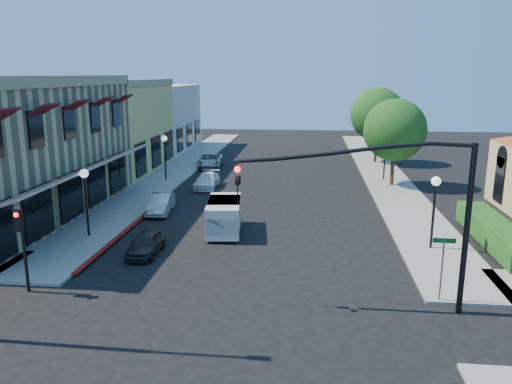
# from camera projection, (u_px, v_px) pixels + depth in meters

# --- Properties ---
(ground) EXTENTS (120.00, 120.00, 0.00)m
(ground) POSITION_uv_depth(u_px,v_px,m) (227.00, 321.00, 16.95)
(ground) COLOR black
(ground) RESTS_ON ground
(sidewalk_left) EXTENTS (3.50, 50.00, 0.12)m
(sidewalk_left) POSITION_uv_depth(u_px,v_px,m) (179.00, 168.00, 43.97)
(sidewalk_left) COLOR gray
(sidewalk_left) RESTS_ON ground
(sidewalk_right) EXTENTS (3.50, 50.00, 0.12)m
(sidewalk_right) POSITION_uv_depth(u_px,v_px,m) (381.00, 173.00, 42.14)
(sidewalk_right) COLOR gray
(sidewalk_right) RESTS_ON ground
(curb_red_strip) EXTENTS (0.25, 10.00, 0.06)m
(curb_red_strip) POSITION_uv_depth(u_px,v_px,m) (119.00, 239.00, 25.41)
(curb_red_strip) COLOR maroon
(curb_red_strip) RESTS_ON ground
(yellow_stucco_building) EXTENTS (10.00, 12.00, 7.60)m
(yellow_stucco_building) POSITION_uv_depth(u_px,v_px,m) (98.00, 126.00, 42.85)
(yellow_stucco_building) COLOR tan
(yellow_stucco_building) RESTS_ON ground
(pink_stucco_building) EXTENTS (10.00, 12.00, 7.00)m
(pink_stucco_building) POSITION_uv_depth(u_px,v_px,m) (144.00, 118.00, 54.52)
(pink_stucco_building) COLOR beige
(pink_stucco_building) RESTS_ON ground
(hedge) EXTENTS (1.40, 8.00, 1.10)m
(hedge) POSITION_uv_depth(u_px,v_px,m) (493.00, 245.00, 24.43)
(hedge) COLOR #154B16
(hedge) RESTS_ON ground
(street_tree_a) EXTENTS (4.56, 4.56, 6.48)m
(street_tree_a) POSITION_uv_depth(u_px,v_px,m) (395.00, 130.00, 36.34)
(street_tree_a) COLOR #392516
(street_tree_a) RESTS_ON ground
(street_tree_b) EXTENTS (4.94, 4.94, 7.02)m
(street_tree_b) POSITION_uv_depth(u_px,v_px,m) (377.00, 114.00, 45.94)
(street_tree_b) COLOR #392516
(street_tree_b) RESTS_ON ground
(signal_mast_arm) EXTENTS (8.01, 0.39, 6.00)m
(signal_mast_arm) POSITION_uv_depth(u_px,v_px,m) (404.00, 198.00, 16.84)
(signal_mast_arm) COLOR black
(signal_mast_arm) RESTS_ON ground
(secondary_signal) EXTENTS (0.28, 0.42, 3.32)m
(secondary_signal) POSITION_uv_depth(u_px,v_px,m) (21.00, 235.00, 18.61)
(secondary_signal) COLOR black
(secondary_signal) RESTS_ON ground
(street_name_sign) EXTENTS (0.80, 0.06, 2.50)m
(street_name_sign) POSITION_uv_depth(u_px,v_px,m) (443.00, 259.00, 17.90)
(street_name_sign) COLOR #595B5E
(street_name_sign) RESTS_ON ground
(lamppost_left_near) EXTENTS (0.44, 0.44, 3.57)m
(lamppost_left_near) POSITION_uv_depth(u_px,v_px,m) (85.00, 186.00, 24.95)
(lamppost_left_near) COLOR black
(lamppost_left_near) RESTS_ON ground
(lamppost_left_far) EXTENTS (0.44, 0.44, 3.57)m
(lamppost_left_far) POSITION_uv_depth(u_px,v_px,m) (165.00, 146.00, 38.49)
(lamppost_left_far) COLOR black
(lamppost_left_far) RESTS_ON ground
(lamppost_right_near) EXTENTS (0.44, 0.44, 3.57)m
(lamppost_right_near) POSITION_uv_depth(u_px,v_px,m) (435.00, 194.00, 23.17)
(lamppost_right_near) COLOR black
(lamppost_right_near) RESTS_ON ground
(lamppost_right_far) EXTENTS (0.44, 0.44, 3.57)m
(lamppost_right_far) POSITION_uv_depth(u_px,v_px,m) (385.00, 146.00, 38.65)
(lamppost_right_far) COLOR black
(lamppost_right_far) RESTS_ON ground
(white_van) EXTENTS (2.09, 4.03, 1.71)m
(white_van) POSITION_uv_depth(u_px,v_px,m) (224.00, 214.00, 26.20)
(white_van) COLOR silver
(white_van) RESTS_ON ground
(parked_car_a) EXTENTS (1.25, 3.07, 1.04)m
(parked_car_a) POSITION_uv_depth(u_px,v_px,m) (146.00, 243.00, 23.13)
(parked_car_a) COLOR black
(parked_car_a) RESTS_ON ground
(parked_car_b) EXTENTS (1.50, 3.52, 1.13)m
(parked_car_b) POSITION_uv_depth(u_px,v_px,m) (161.00, 204.00, 30.04)
(parked_car_b) COLOR silver
(parked_car_b) RESTS_ON ground
(parked_car_c) EXTENTS (1.52, 3.71, 1.07)m
(parked_car_c) POSITION_uv_depth(u_px,v_px,m) (207.00, 181.00, 36.68)
(parked_car_c) COLOR white
(parked_car_c) RESTS_ON ground
(parked_car_d) EXTENTS (2.47, 4.62, 1.23)m
(parked_car_d) POSITION_uv_depth(u_px,v_px,m) (210.00, 160.00, 44.72)
(parked_car_d) COLOR #98999D
(parked_car_d) RESTS_ON ground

